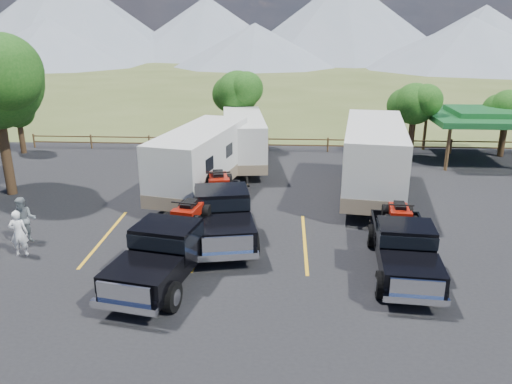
# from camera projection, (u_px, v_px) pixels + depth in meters

# --- Properties ---
(ground) EXTENTS (320.00, 320.00, 0.00)m
(ground) POSITION_uv_depth(u_px,v_px,m) (246.00, 294.00, 15.91)
(ground) COLOR #3F4C20
(ground) RESTS_ON ground
(asphalt_lot) EXTENTS (44.00, 34.00, 0.04)m
(asphalt_lot) POSITION_uv_depth(u_px,v_px,m) (252.00, 253.00, 18.73)
(asphalt_lot) COLOR black
(asphalt_lot) RESTS_ON ground
(stall_lines) EXTENTS (12.12, 5.50, 0.01)m
(stall_lines) POSITION_uv_depth(u_px,v_px,m) (254.00, 241.00, 19.67)
(stall_lines) COLOR gold
(stall_lines) RESTS_ON asphalt_lot
(tree_ne_a) EXTENTS (3.11, 2.92, 4.76)m
(tree_ne_a) POSITION_uv_depth(u_px,v_px,m) (414.00, 104.00, 30.35)
(tree_ne_a) COLOR black
(tree_ne_a) RESTS_ON ground
(tree_ne_b) EXTENTS (2.77, 2.59, 4.27)m
(tree_ne_b) POSITION_uv_depth(u_px,v_px,m) (507.00, 108.00, 31.07)
(tree_ne_b) COLOR black
(tree_ne_b) RESTS_ON ground
(tree_north) EXTENTS (3.46, 3.24, 5.25)m
(tree_north) POSITION_uv_depth(u_px,v_px,m) (237.00, 92.00, 32.73)
(tree_north) COLOR black
(tree_north) RESTS_ON ground
(tree_nw_small) EXTENTS (2.59, 2.43, 3.85)m
(tree_nw_small) POSITION_uv_depth(u_px,v_px,m) (17.00, 111.00, 31.96)
(tree_nw_small) COLOR black
(tree_nw_small) RESTS_ON ground
(rail_fence) EXTENTS (36.12, 0.12, 1.00)m
(rail_fence) POSITION_uv_depth(u_px,v_px,m) (298.00, 143.00, 33.07)
(rail_fence) COLOR brown
(rail_fence) RESTS_ON ground
(pavilion) EXTENTS (6.20, 6.20, 3.22)m
(pavilion) POSITION_uv_depth(u_px,v_px,m) (480.00, 116.00, 30.33)
(pavilion) COLOR brown
(pavilion) RESTS_ON ground
(mountain_range) EXTENTS (209.00, 71.00, 20.00)m
(mountain_range) POSITION_uv_depth(u_px,v_px,m) (248.00, 23.00, 113.85)
(mountain_range) COLOR slate
(mountain_range) RESTS_ON ground
(rig_left) EXTENTS (3.27, 6.69, 2.14)m
(rig_left) POSITION_uv_depth(u_px,v_px,m) (171.00, 246.00, 16.85)
(rig_left) COLOR black
(rig_left) RESTS_ON asphalt_lot
(rig_center) EXTENTS (3.35, 6.99, 2.24)m
(rig_center) POSITION_uv_depth(u_px,v_px,m) (221.00, 209.00, 20.02)
(rig_center) COLOR black
(rig_center) RESTS_ON asphalt_lot
(rig_right) EXTENTS (2.49, 6.07, 1.98)m
(rig_right) POSITION_uv_depth(u_px,v_px,m) (404.00, 244.00, 17.14)
(rig_right) COLOR black
(rig_right) RESTS_ON asphalt_lot
(trailer_left) EXTENTS (4.11, 9.55, 3.31)m
(trailer_left) POSITION_uv_depth(u_px,v_px,m) (200.00, 162.00, 24.28)
(trailer_left) COLOR silver
(trailer_left) RESTS_ON asphalt_lot
(trailer_center) EXTENTS (3.13, 8.74, 3.02)m
(trailer_center) POSITION_uv_depth(u_px,v_px,m) (244.00, 141.00, 29.19)
(trailer_center) COLOR silver
(trailer_center) RESTS_ON asphalt_lot
(trailer_right) EXTENTS (3.87, 10.44, 3.61)m
(trailer_right) POSITION_uv_depth(u_px,v_px,m) (373.00, 160.00, 24.01)
(trailer_right) COLOR silver
(trailer_right) RESTS_ON asphalt_lot
(person_a) EXTENTS (0.71, 0.54, 1.76)m
(person_a) POSITION_uv_depth(u_px,v_px,m) (19.00, 233.00, 18.21)
(person_a) COLOR white
(person_a) RESTS_ON asphalt_lot
(person_b) EXTENTS (1.07, 0.94, 1.84)m
(person_b) POSITION_uv_depth(u_px,v_px,m) (24.00, 220.00, 19.28)
(person_b) COLOR slate
(person_b) RESTS_ON asphalt_lot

